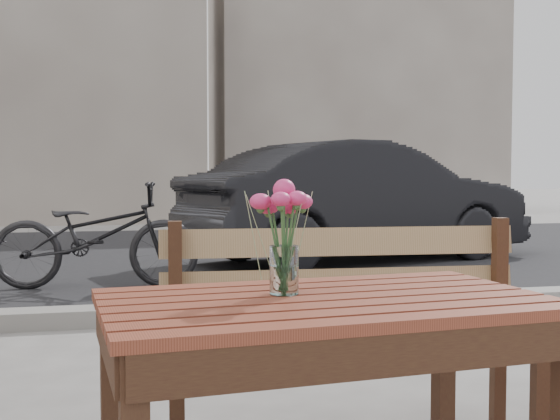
% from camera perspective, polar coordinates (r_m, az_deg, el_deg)
% --- Properties ---
extents(street, '(30.00, 8.12, 0.12)m').
position_cam_1_polar(street, '(7.07, -6.91, -5.20)').
color(street, black).
rests_on(street, ground).
extents(backdrop_buildings, '(15.50, 4.00, 8.00)m').
position_cam_1_polar(backdrop_buildings, '(16.52, -9.66, 11.90)').
color(backdrop_buildings, gray).
rests_on(backdrop_buildings, ground).
extents(main_table, '(1.21, 0.78, 0.71)m').
position_cam_1_polar(main_table, '(1.88, 3.74, -10.60)').
color(main_table, maroon).
rests_on(main_table, ground).
extents(main_bench, '(1.44, 0.51, 0.88)m').
position_cam_1_polar(main_bench, '(2.69, 5.56, -7.81)').
color(main_bench, olive).
rests_on(main_bench, ground).
extents(main_vase, '(0.17, 0.17, 0.31)m').
position_cam_1_polar(main_vase, '(1.87, 0.33, -1.05)').
color(main_vase, white).
rests_on(main_vase, main_table).
extents(parked_car, '(4.48, 2.66, 1.39)m').
position_cam_1_polar(parked_car, '(8.36, 6.43, 0.66)').
color(parked_car, black).
rests_on(parked_car, ground).
extents(bicycle, '(1.89, 0.86, 0.96)m').
position_cam_1_polar(bicycle, '(6.51, -14.74, -1.99)').
color(bicycle, black).
rests_on(bicycle, ground).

